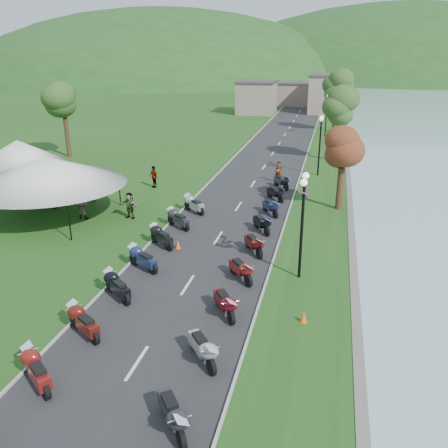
# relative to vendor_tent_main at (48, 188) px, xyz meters

# --- Properties ---
(road) EXTENTS (7.00, 120.00, 0.02)m
(road) POSITION_rel_vendor_tent_main_xyz_m (11.50, 16.88, -1.99)
(road) COLOR #29292B
(road) RESTS_ON ground
(hills_backdrop) EXTENTS (360.00, 120.00, 76.00)m
(hills_backdrop) POSITION_rel_vendor_tent_main_xyz_m (11.50, 176.88, -2.00)
(hills_backdrop) COLOR #285621
(hills_backdrop) RESTS_ON ground
(far_building) EXTENTS (18.00, 16.00, 5.00)m
(far_building) POSITION_rel_vendor_tent_main_xyz_m (9.50, 61.88, 0.50)
(far_building) COLOR gray
(far_building) RESTS_ON ground
(moto_row_left) EXTENTS (2.60, 35.17, 1.10)m
(moto_row_left) POSITION_rel_vendor_tent_main_xyz_m (8.82, -13.47, -1.45)
(moto_row_left) COLOR #331411
(moto_row_left) RESTS_ON ground
(moto_row_right) EXTENTS (2.60, 34.82, 1.10)m
(moto_row_right) POSITION_rel_vendor_tent_main_xyz_m (13.81, -6.01, -1.45)
(moto_row_right) COLOR #331411
(moto_row_right) RESTS_ON ground
(vendor_tent_main) EXTENTS (6.67, 6.67, 4.00)m
(vendor_tent_main) POSITION_rel_vendor_tent_main_xyz_m (0.00, 0.00, 0.00)
(vendor_tent_main) COLOR silver
(vendor_tent_main) RESTS_ON ground
(vendor_tent_side) EXTENTS (4.43, 4.43, 4.00)m
(vendor_tent_side) POSITION_rel_vendor_tent_main_xyz_m (-5.26, 4.67, 0.00)
(vendor_tent_side) COLOR silver
(vendor_tent_side) RESTS_ON ground
(tree_lakeside) EXTENTS (2.36, 2.36, 6.56)m
(tree_lakeside) POSITION_rel_vendor_tent_main_xyz_m (18.29, 5.94, 1.28)
(tree_lakeside) COLOR #3A6026
(tree_lakeside) RESTS_ON ground
(pedestrian_a) EXTENTS (0.68, 0.71, 1.57)m
(pedestrian_a) POSITION_rel_vendor_tent_main_xyz_m (0.97, 3.77, -2.00)
(pedestrian_a) COLOR slate
(pedestrian_a) RESTS_ON ground
(pedestrian_b) EXTENTS (0.89, 0.52, 1.78)m
(pedestrian_b) POSITION_rel_vendor_tent_main_xyz_m (2.13, 0.23, -2.00)
(pedestrian_b) COLOR slate
(pedestrian_b) RESTS_ON ground
(pedestrian_c) EXTENTS (0.57, 1.07, 1.57)m
(pedestrian_c) POSITION_rel_vendor_tent_main_xyz_m (-0.72, 1.62, -2.00)
(pedestrian_c) COLOR slate
(pedestrian_c) RESTS_ON ground
(traffic_cone_near) EXTENTS (0.34, 0.34, 0.53)m
(traffic_cone_near) POSITION_rel_vendor_tent_main_xyz_m (8.88, -14.68, -1.73)
(traffic_cone_near) COLOR #F2590C
(traffic_cone_near) RESTS_ON ground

